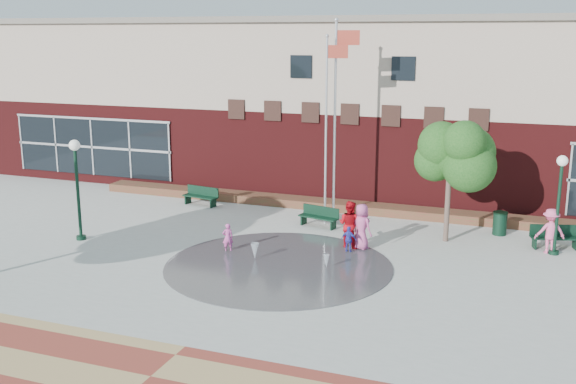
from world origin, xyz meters
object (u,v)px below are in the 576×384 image
(flagpole_left, at_px, (327,121))
(flagpole_right, at_px, (336,111))
(trash_can, at_px, (500,223))
(bench_left, at_px, (201,200))
(child_splash, at_px, (228,238))

(flagpole_left, bearing_deg, flagpole_right, 53.87)
(flagpole_left, height_order, trash_can, flagpole_left)
(flagpole_left, bearing_deg, bench_left, 163.18)
(flagpole_right, height_order, trash_can, flagpole_right)
(trash_can, bearing_deg, flagpole_left, -172.93)
(bench_left, bearing_deg, flagpole_right, 5.57)
(flagpole_right, bearing_deg, flagpole_left, -122.71)
(flagpole_right, height_order, child_splash, flagpole_right)
(flagpole_right, relative_size, bench_left, 4.66)
(flagpole_right, distance_m, bench_left, 8.53)
(flagpole_left, distance_m, child_splash, 6.99)
(trash_can, bearing_deg, bench_left, 179.90)
(flagpole_left, distance_m, flagpole_right, 0.68)
(bench_left, relative_size, child_splash, 1.70)
(child_splash, bearing_deg, flagpole_left, -146.08)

